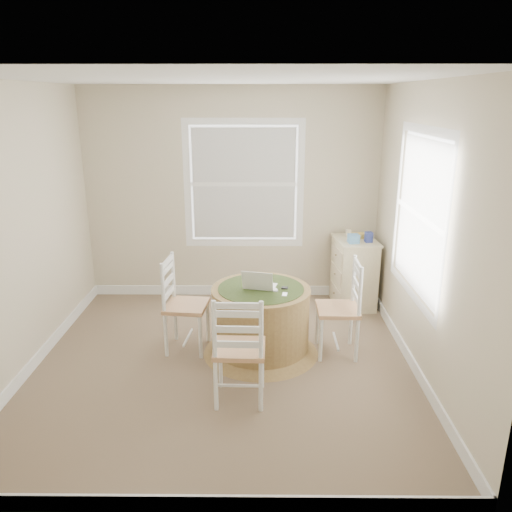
{
  "coord_description": "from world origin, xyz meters",
  "views": [
    {
      "loc": [
        0.34,
        -4.26,
        2.45
      ],
      "look_at": [
        0.31,
        0.45,
        0.95
      ],
      "focal_mm": 35.0,
      "sensor_mm": 36.0,
      "label": 1
    }
  ],
  "objects_px": {
    "round_table": "(261,318)",
    "chair_right": "(338,309)",
    "chair_near": "(240,348)",
    "laptop": "(260,285)",
    "chair_left": "(186,305)",
    "corner_chest": "(354,273)"
  },
  "relations": [
    {
      "from": "round_table",
      "to": "chair_right",
      "type": "xyz_separation_m",
      "value": [
        0.75,
        0.0,
        0.1
      ]
    },
    {
      "from": "laptop",
      "to": "corner_chest",
      "type": "bearing_deg",
      "value": -120.26
    },
    {
      "from": "chair_near",
      "to": "corner_chest",
      "type": "height_order",
      "value": "chair_near"
    },
    {
      "from": "chair_near",
      "to": "laptop",
      "type": "relative_size",
      "value": 2.7
    },
    {
      "from": "chair_near",
      "to": "corner_chest",
      "type": "bearing_deg",
      "value": -121.01
    },
    {
      "from": "chair_near",
      "to": "chair_right",
      "type": "xyz_separation_m",
      "value": [
        0.93,
        0.81,
        0.0
      ]
    },
    {
      "from": "round_table",
      "to": "chair_near",
      "type": "distance_m",
      "value": 0.84
    },
    {
      "from": "round_table",
      "to": "corner_chest",
      "type": "distance_m",
      "value": 1.67
    },
    {
      "from": "laptop",
      "to": "corner_chest",
      "type": "relative_size",
      "value": 0.42
    },
    {
      "from": "chair_left",
      "to": "laptop",
      "type": "height_order",
      "value": "chair_left"
    },
    {
      "from": "laptop",
      "to": "round_table",
      "type": "bearing_deg",
      "value": 152.4
    },
    {
      "from": "chair_left",
      "to": "round_table",
      "type": "bearing_deg",
      "value": -89.97
    },
    {
      "from": "round_table",
      "to": "chair_right",
      "type": "distance_m",
      "value": 0.76
    },
    {
      "from": "chair_right",
      "to": "laptop",
      "type": "height_order",
      "value": "chair_right"
    },
    {
      "from": "laptop",
      "to": "chair_right",
      "type": "bearing_deg",
      "value": -167.52
    },
    {
      "from": "corner_chest",
      "to": "chair_right",
      "type": "bearing_deg",
      "value": -112.79
    },
    {
      "from": "chair_left",
      "to": "corner_chest",
      "type": "relative_size",
      "value": 1.13
    },
    {
      "from": "round_table",
      "to": "chair_left",
      "type": "relative_size",
      "value": 1.21
    },
    {
      "from": "chair_right",
      "to": "corner_chest",
      "type": "relative_size",
      "value": 1.13
    },
    {
      "from": "round_table",
      "to": "chair_near",
      "type": "height_order",
      "value": "chair_near"
    },
    {
      "from": "round_table",
      "to": "chair_right",
      "type": "bearing_deg",
      "value": 9.7
    },
    {
      "from": "chair_near",
      "to": "corner_chest",
      "type": "relative_size",
      "value": 1.13
    }
  ]
}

